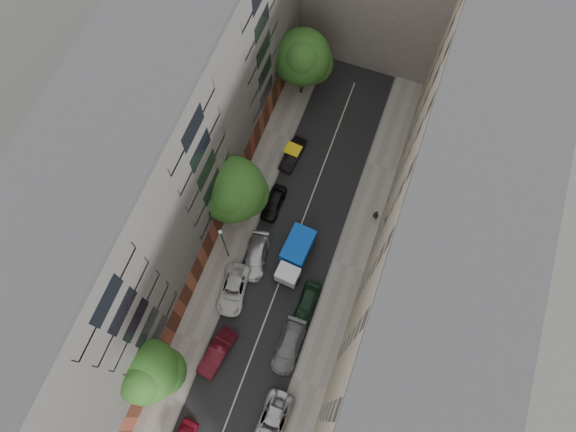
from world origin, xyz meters
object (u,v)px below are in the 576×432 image
at_px(pedestrian, 376,215).
at_px(tree_mid, 233,192).
at_px(car_right_1, 289,346).
at_px(tree_near, 148,373).
at_px(car_right_2, 307,302).
at_px(car_left_2, 233,290).
at_px(car_right_0, 272,423).
at_px(car_left_1, 217,353).
at_px(lamp_post, 223,242).
at_px(car_left_5, 293,154).
at_px(car_left_3, 256,256).
at_px(tree_far, 303,60).
at_px(car_left_4, 274,203).
at_px(tarp_truck, 295,255).

bearing_deg(pedestrian, tree_mid, 34.58).
height_order(car_right_1, tree_near, tree_near).
xyz_separation_m(car_right_2, tree_mid, (-9.07, 5.94, 4.69)).
xyz_separation_m(car_left_2, car_right_0, (7.20, -9.20, 0.04)).
relative_size(car_right_1, tree_mid, 0.59).
distance_m(car_right_0, car_right_2, 10.42).
height_order(car_right_0, pedestrian, pedestrian).
height_order(car_left_1, lamp_post, lamp_post).
bearing_deg(car_left_5, car_left_1, -83.39).
bearing_deg(car_left_3, tree_far, 87.00).
bearing_deg(car_right_2, pedestrian, 71.07).
relative_size(car_right_0, car_right_1, 1.06).
bearing_deg(car_left_5, car_left_4, -84.04).
distance_m(car_right_2, pedestrian, 10.58).
xyz_separation_m(car_right_1, car_right_2, (0.24, 4.20, -0.04)).
bearing_deg(pedestrian, tree_far, -28.19).
bearing_deg(car_right_2, tree_far, 110.23).
bearing_deg(tree_far, car_right_2, -69.39).
xyz_separation_m(car_left_3, tree_near, (-3.50, -12.71, 5.05)).
bearing_deg(car_right_2, car_left_1, -131.02).
relative_size(tarp_truck, car_left_5, 1.38).
xyz_separation_m(tarp_truck, car_left_1, (-3.40, -10.36, -0.63)).
distance_m(car_left_4, car_right_2, 10.12).
distance_m(car_left_2, pedestrian, 15.03).
height_order(car_right_0, tree_near, tree_near).
relative_size(car_right_0, car_right_2, 1.31).
distance_m(car_left_4, pedestrian, 9.78).
xyz_separation_m(car_left_4, tree_near, (-3.14, -18.31, 5.06)).
xyz_separation_m(car_left_2, tree_mid, (-2.43, 7.14, 4.68)).
relative_size(car_left_3, tree_near, 0.56).
xyz_separation_m(car_left_2, pedestrian, (10.00, 11.22, 0.24)).
height_order(car_right_1, tree_far, tree_far).
bearing_deg(pedestrian, tree_near, 74.39).
height_order(car_left_1, tree_near, tree_near).
distance_m(car_left_2, car_right_0, 11.68).
bearing_deg(lamp_post, tree_near, -94.68).
relative_size(car_right_2, tree_near, 0.47).
relative_size(car_right_1, car_right_2, 1.24).
xyz_separation_m(car_left_3, lamp_post, (-2.52, -0.67, 3.58)).
height_order(car_left_1, car_right_0, car_left_1).
bearing_deg(car_left_5, tarp_truck, -63.75).
bearing_deg(car_left_1, car_left_2, 108.07).
bearing_deg(tree_mid, car_left_4, 35.69).
relative_size(car_left_3, car_right_0, 0.90).
relative_size(car_right_0, lamp_post, 0.78).
xyz_separation_m(car_left_5, tree_mid, (-2.82, -7.66, 4.71)).
xyz_separation_m(car_left_1, car_left_5, (-0.41, 20.40, -0.08)).
bearing_deg(pedestrian, tarp_truck, 64.49).
distance_m(car_left_3, pedestrian, 11.95).
bearing_deg(tarp_truck, car_left_1, -103.24).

